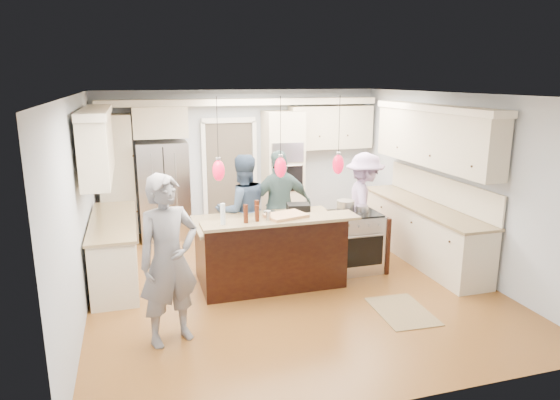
% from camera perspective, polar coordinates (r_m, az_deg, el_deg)
% --- Properties ---
extents(ground_plane, '(6.00, 6.00, 0.00)m').
position_cam_1_polar(ground_plane, '(7.46, 0.78, -9.23)').
color(ground_plane, brown).
rests_on(ground_plane, ground).
extents(room_shell, '(5.54, 6.04, 2.72)m').
position_cam_1_polar(room_shell, '(6.95, 0.83, 4.70)').
color(room_shell, '#B2BCC6').
rests_on(room_shell, ground).
extents(refrigerator, '(0.90, 0.70, 1.80)m').
position_cam_1_polar(refrigerator, '(9.42, -13.13, 1.06)').
color(refrigerator, '#B7B7BC').
rests_on(refrigerator, ground).
extents(oven_column, '(0.72, 0.69, 2.30)m').
position_cam_1_polar(oven_column, '(9.79, 0.33, 3.40)').
color(oven_column, beige).
rests_on(oven_column, ground).
extents(back_upper_cabinets, '(5.30, 0.61, 2.54)m').
position_cam_1_polar(back_upper_cabinets, '(9.48, -8.56, 6.07)').
color(back_upper_cabinets, beige).
rests_on(back_upper_cabinets, ground).
extents(right_counter_run, '(0.64, 3.10, 2.51)m').
position_cam_1_polar(right_counter_run, '(8.40, 16.29, 0.43)').
color(right_counter_run, beige).
rests_on(right_counter_run, ground).
extents(left_cabinets, '(0.64, 2.30, 2.51)m').
position_cam_1_polar(left_cabinets, '(7.59, -19.01, -1.17)').
color(left_cabinets, beige).
rests_on(left_cabinets, ground).
extents(kitchen_island, '(2.10, 1.46, 1.12)m').
position_cam_1_polar(kitchen_island, '(7.28, -1.24, -5.71)').
color(kitchen_island, black).
rests_on(kitchen_island, ground).
extents(island_range, '(0.82, 0.71, 0.92)m').
position_cam_1_polar(island_range, '(7.83, 8.63, -4.69)').
color(island_range, '#B7B7BC').
rests_on(island_range, ground).
extents(pendant_lights, '(1.75, 0.15, 1.03)m').
position_cam_1_polar(pendant_lights, '(6.40, 0.05, 3.78)').
color(pendant_lights, black).
rests_on(pendant_lights, ground).
extents(person_bar_end, '(0.82, 0.68, 1.93)m').
position_cam_1_polar(person_bar_end, '(5.65, -12.60, -6.75)').
color(person_bar_end, slate).
rests_on(person_bar_end, ground).
extents(person_far_left, '(0.92, 0.75, 1.78)m').
position_cam_1_polar(person_far_left, '(7.84, -4.28, -1.24)').
color(person_far_left, '#344866').
rests_on(person_far_left, ground).
extents(person_far_right, '(1.09, 0.50, 1.82)m').
position_cam_1_polar(person_far_right, '(7.98, 0.02, -0.79)').
color(person_far_right, '#435E5E').
rests_on(person_far_right, ground).
extents(person_range_side, '(0.90, 1.24, 1.73)m').
position_cam_1_polar(person_range_side, '(8.45, 9.60, -0.47)').
color(person_range_side, '#B092C5').
rests_on(person_range_side, ground).
extents(floor_rug, '(0.70, 0.98, 0.01)m').
position_cam_1_polar(floor_rug, '(6.73, 13.79, -12.24)').
color(floor_rug, olive).
rests_on(floor_rug, ground).
extents(water_bottle, '(0.07, 0.07, 0.27)m').
position_cam_1_polar(water_bottle, '(6.28, -6.55, -1.62)').
color(water_bottle, silver).
rests_on(water_bottle, kitchen_island).
extents(beer_bottle_a, '(0.06, 0.06, 0.24)m').
position_cam_1_polar(beer_bottle_a, '(6.34, -3.94, -1.58)').
color(beer_bottle_a, '#3F180B').
rests_on(beer_bottle_a, kitchen_island).
extents(beer_bottle_b, '(0.07, 0.07, 0.21)m').
position_cam_1_polar(beer_bottle_b, '(6.40, -2.62, -1.55)').
color(beer_bottle_b, '#3F180B').
rests_on(beer_bottle_b, kitchen_island).
extents(beer_bottle_c, '(0.08, 0.08, 0.25)m').
position_cam_1_polar(beer_bottle_c, '(6.51, -2.66, -1.11)').
color(beer_bottle_c, '#3F180B').
rests_on(beer_bottle_c, kitchen_island).
extents(drink_can, '(0.09, 0.09, 0.12)m').
position_cam_1_polar(drink_can, '(6.47, -1.35, -1.78)').
color(drink_can, '#B7B7BC').
rests_on(drink_can, kitchen_island).
extents(cutting_board, '(0.59, 0.49, 0.04)m').
position_cam_1_polar(cutting_board, '(6.62, 0.68, -1.79)').
color(cutting_board, tan).
rests_on(cutting_board, kitchen_island).
extents(pot_large, '(0.27, 0.27, 0.16)m').
position_cam_1_polar(pot_large, '(7.77, 7.52, -0.62)').
color(pot_large, '#B7B7BC').
rests_on(pot_large, island_range).
extents(pot_small, '(0.19, 0.19, 0.10)m').
position_cam_1_polar(pot_small, '(7.74, 9.36, -0.99)').
color(pot_small, '#B7B7BC').
rests_on(pot_small, island_range).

